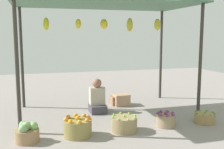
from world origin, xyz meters
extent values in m
plane|color=gray|center=(0.00, 0.00, 0.00)|extent=(14.00, 14.00, 0.00)
cylinder|color=#38332D|center=(-1.85, -0.94, 1.21)|extent=(0.07, 0.07, 2.43)
cylinder|color=#38332D|center=(1.85, -0.94, 1.21)|extent=(0.07, 0.07, 2.43)
cylinder|color=#38332D|center=(-1.85, 0.94, 1.21)|extent=(0.07, 0.07, 2.43)
cylinder|color=#38332D|center=(1.85, 0.94, 1.21)|extent=(0.07, 0.07, 2.43)
cube|color=#4E785B|center=(0.00, 0.00, 2.45)|extent=(3.99, 2.18, 0.04)
ellipsoid|color=yellow|center=(-1.28, 0.21, 2.01)|extent=(0.13, 0.13, 0.28)
ellipsoid|color=yellow|center=(-0.60, 0.02, 2.01)|extent=(0.12, 0.12, 0.21)
ellipsoid|color=yellow|center=(-0.04, -0.05, 2.01)|extent=(0.17, 0.17, 0.22)
ellipsoid|color=gold|center=(0.65, 0.20, 2.01)|extent=(0.15, 0.15, 0.31)
ellipsoid|color=yellow|center=(1.23, -0.08, 2.01)|extent=(0.15, 0.15, 0.27)
cube|color=#423D47|center=(-0.19, -0.01, 0.09)|extent=(0.36, 0.44, 0.18)
cube|color=#B9AD96|center=(-0.19, 0.04, 0.38)|extent=(0.34, 0.22, 0.40)
sphere|color=#91614D|center=(-0.19, 0.04, 0.67)|extent=(0.21, 0.21, 0.21)
cylinder|color=#9A7752|center=(-1.72, -1.40, 0.11)|extent=(0.40, 0.40, 0.22)
sphere|color=#81AA5D|center=(-1.72, -1.40, 0.28)|extent=(0.15, 0.15, 0.15)
sphere|color=#7EB160|center=(-1.61, -1.40, 0.26)|extent=(0.15, 0.15, 0.15)
sphere|color=#72B070|center=(-1.77, -1.31, 0.26)|extent=(0.15, 0.15, 0.15)
sphere|color=#7FA26D|center=(-1.77, -1.49, 0.26)|extent=(0.15, 0.15, 0.15)
cylinder|color=olive|center=(-0.87, -1.38, 0.15)|extent=(0.49, 0.49, 0.30)
sphere|color=orange|center=(-0.87, -1.38, 0.33)|extent=(0.08, 0.08, 0.08)
sphere|color=orange|center=(-0.66, -1.38, 0.32)|extent=(0.08, 0.08, 0.08)
sphere|color=orange|center=(-0.72, -1.23, 0.32)|extent=(0.08, 0.08, 0.08)
sphere|color=orange|center=(-0.87, -1.18, 0.32)|extent=(0.08, 0.08, 0.08)
sphere|color=orange|center=(-1.01, -1.23, 0.32)|extent=(0.08, 0.08, 0.08)
sphere|color=orange|center=(-1.07, -1.38, 0.32)|extent=(0.08, 0.08, 0.08)
sphere|color=orange|center=(-1.01, -1.52, 0.32)|extent=(0.08, 0.08, 0.08)
sphere|color=orange|center=(-0.87, -1.58, 0.32)|extent=(0.08, 0.08, 0.08)
sphere|color=orange|center=(-0.72, -1.52, 0.32)|extent=(0.08, 0.08, 0.08)
cylinder|color=#958057|center=(0.00, -1.36, 0.14)|extent=(0.48, 0.48, 0.27)
sphere|color=#83C635|center=(0.00, -1.36, 0.29)|extent=(0.04, 0.04, 0.04)
sphere|color=#86D03C|center=(0.21, -1.36, 0.28)|extent=(0.04, 0.04, 0.04)
sphere|color=#8EC92F|center=(0.15, -1.21, 0.28)|extent=(0.04, 0.04, 0.04)
sphere|color=#8FC738|center=(0.00, -1.14, 0.28)|extent=(0.04, 0.04, 0.04)
sphere|color=#83CA31|center=(-0.16, -1.21, 0.28)|extent=(0.04, 0.04, 0.04)
sphere|color=#87CB3C|center=(-0.22, -1.36, 0.28)|extent=(0.04, 0.04, 0.04)
sphere|color=#84C82F|center=(-0.16, -1.51, 0.28)|extent=(0.04, 0.04, 0.04)
sphere|color=#88CB3D|center=(0.00, -1.57, 0.28)|extent=(0.04, 0.04, 0.04)
sphere|color=#86C73E|center=(0.15, -1.51, 0.28)|extent=(0.04, 0.04, 0.04)
cylinder|color=#967E5F|center=(0.87, -1.33, 0.12)|extent=(0.38, 0.38, 0.24)
sphere|color=#7E306A|center=(0.87, -1.33, 0.27)|extent=(0.06, 0.06, 0.06)
sphere|color=#763775|center=(1.02, -1.33, 0.26)|extent=(0.06, 0.06, 0.06)
sphere|color=#833970|center=(0.96, -1.21, 0.26)|extent=(0.06, 0.06, 0.06)
sphere|color=#783974|center=(0.83, -1.18, 0.26)|extent=(0.06, 0.06, 0.06)
sphere|color=#753A6C|center=(0.73, -1.26, 0.26)|extent=(0.06, 0.06, 0.06)
sphere|color=#7E3374|center=(0.73, -1.40, 0.26)|extent=(0.06, 0.06, 0.06)
sphere|color=#823971|center=(0.83, -1.48, 0.26)|extent=(0.06, 0.06, 0.06)
sphere|color=#7C3C6C|center=(0.96, -1.45, 0.26)|extent=(0.06, 0.06, 0.06)
cylinder|color=#997F4E|center=(1.73, -1.36, 0.10)|extent=(0.41, 0.41, 0.20)
sphere|color=#408B2F|center=(1.73, -1.36, 0.21)|extent=(0.04, 0.04, 0.04)
sphere|color=#338932|center=(1.91, -1.36, 0.21)|extent=(0.04, 0.04, 0.04)
sphere|color=#2F8A2B|center=(1.86, -1.23, 0.21)|extent=(0.04, 0.04, 0.04)
sphere|color=#328533|center=(1.73, -1.17, 0.21)|extent=(0.04, 0.04, 0.04)
sphere|color=#30802D|center=(1.60, -1.23, 0.21)|extent=(0.04, 0.04, 0.04)
sphere|color=#2F8433|center=(1.54, -1.36, 0.21)|extent=(0.04, 0.04, 0.04)
sphere|color=#34892B|center=(1.60, -1.49, 0.21)|extent=(0.04, 0.04, 0.04)
sphere|color=#3B8935|center=(1.73, -1.54, 0.21)|extent=(0.04, 0.04, 0.04)
sphere|color=#318234|center=(1.86, -1.49, 0.21)|extent=(0.04, 0.04, 0.04)
cube|color=tan|center=(0.54, 0.45, 0.14)|extent=(0.37, 0.32, 0.28)
cube|color=#966846|center=(0.46, 0.53, 0.11)|extent=(0.33, 0.26, 0.22)
camera|label=1|loc=(-1.54, -5.92, 1.76)|focal=43.23mm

